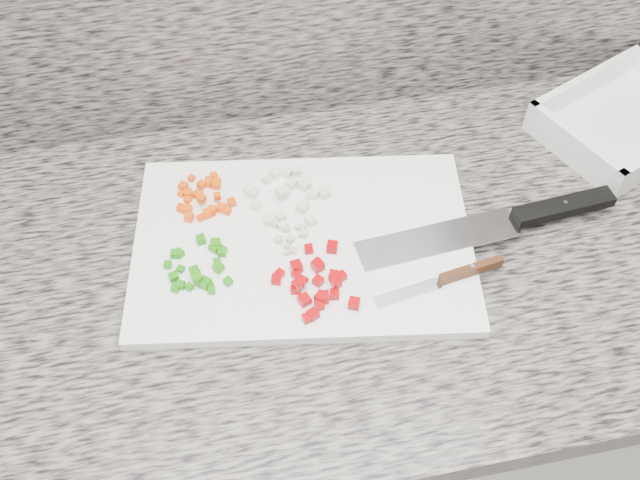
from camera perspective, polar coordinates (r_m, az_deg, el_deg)
The scene contains 11 objects.
cabinet at distance 1.39m, azimuth 0.51°, elevation -12.83°, with size 3.92×0.62×0.86m, color beige.
countertop at distance 0.99m, azimuth 0.69°, elevation -1.96°, with size 3.96×0.64×0.04m, color slate.
cutting_board at distance 0.98m, azimuth -1.37°, elevation -0.26°, with size 0.46×0.31×0.02m, color white.
carrot_pile at distance 1.03m, azimuth -9.31°, elevation 3.37°, with size 0.08×0.09×0.02m.
onion_pile at distance 1.02m, azimuth -2.57°, elevation 3.85°, with size 0.12×0.12×0.02m.
green_pepper_pile at distance 0.96m, azimuth -9.59°, elevation -2.02°, with size 0.09×0.10×0.02m.
red_pepper_pile at distance 0.92m, azimuth -0.36°, elevation -3.41°, with size 0.11×0.12×0.02m.
garlic_pile at distance 0.98m, azimuth -2.47°, elevation 0.38°, with size 0.05×0.06×0.01m.
chef_knife at distance 1.03m, azimuth 15.81°, elevation 1.74°, with size 0.38×0.07×0.02m.
paring_knife at distance 0.95m, azimuth 10.77°, elevation -2.83°, with size 0.18×0.04×0.02m.
tray at distance 1.23m, azimuth 23.29°, elevation 8.74°, with size 0.31×0.27×0.05m.
Camera 1 is at (-0.12, 0.88, 1.69)m, focal length 40.00 mm.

